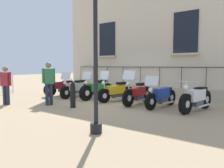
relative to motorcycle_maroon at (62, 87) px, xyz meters
The scene contains 13 objects.
ground_plane 3.54m from the motorcycle_maroon, 87.36° to the left, with size 60.00×60.00×0.00m, color tan.
building_facade 5.86m from the motorcycle_maroon, 128.34° to the left, with size 0.82×10.50×8.67m.
motorcycle_maroon is the anchor object (origin of this frame).
motorcycle_silver 1.14m from the motorcycle_maroon, 85.16° to the left, with size 2.12×0.69×1.29m.
motorcycle_green 2.40m from the motorcycle_maroon, 92.31° to the left, with size 2.14×0.65×1.33m.
motorcycle_yellow 3.56m from the motorcycle_maroon, 91.28° to the left, with size 2.03×0.85×1.38m.
motorcycle_red 4.72m from the motorcycle_maroon, 89.45° to the left, with size 2.10×0.67×1.41m.
motorcycle_blue 5.77m from the motorcycle_maroon, 89.35° to the left, with size 2.07×0.70×1.24m.
motorcycle_white 7.04m from the motorcycle_maroon, 90.23° to the left, with size 2.15×0.79×1.09m.
lamppost 7.40m from the motorcycle_maroon, 55.84° to the left, with size 0.33×0.33×4.85m.
bollard 3.71m from the motorcycle_maroon, 55.66° to the left, with size 0.20×0.20×0.98m.
pedestrian_standing 3.35m from the motorcycle_maroon, ahead, with size 0.34×0.50×1.57m.
pedestrian_walking 3.02m from the motorcycle_maroon, 39.43° to the left, with size 0.50×0.34×1.75m.
Camera 1 is at (7.62, 5.62, 1.60)m, focal length 34.64 mm.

